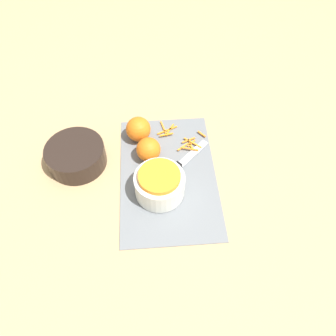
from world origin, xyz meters
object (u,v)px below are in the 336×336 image
(bowl_speckled, at_px, (160,184))
(bowl_dark, at_px, (76,156))
(orange_left, at_px, (148,149))
(orange_right, at_px, (138,129))
(knife, at_px, (174,170))

(bowl_speckled, bearing_deg, bowl_dark, 62.30)
(orange_left, bearing_deg, orange_right, 18.71)
(orange_left, xyz_separation_m, orange_right, (0.09, 0.03, 0.00))
(bowl_dark, relative_size, knife, 0.97)
(bowl_speckled, distance_m, bowl_dark, 0.28)
(bowl_speckled, distance_m, orange_right, 0.22)
(bowl_dark, distance_m, orange_left, 0.22)
(knife, bearing_deg, orange_right, 80.97)
(bowl_dark, xyz_separation_m, orange_right, (0.09, -0.19, 0.01))
(knife, distance_m, orange_right, 0.18)
(bowl_dark, distance_m, orange_right, 0.21)
(bowl_speckled, height_order, orange_left, bowl_speckled)
(bowl_speckled, relative_size, knife, 0.78)
(bowl_dark, height_order, knife, bowl_dark)
(bowl_speckled, height_order, orange_right, bowl_speckled)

